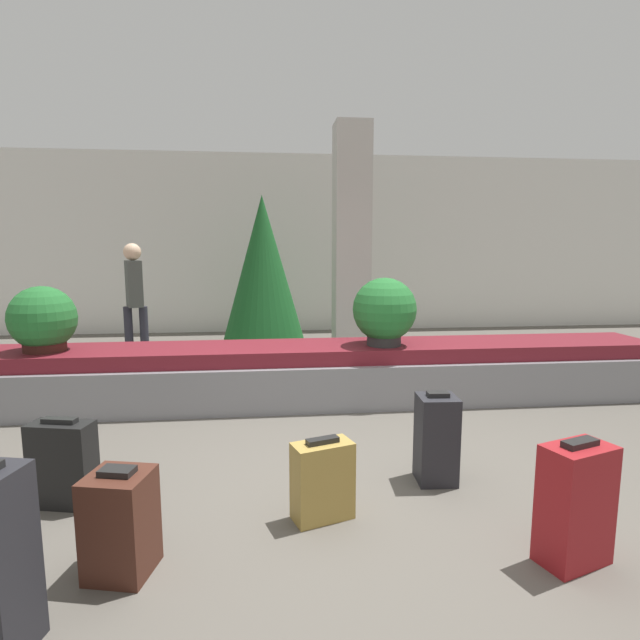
% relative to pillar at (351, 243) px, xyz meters
% --- Properties ---
extents(ground_plane, '(18.00, 18.00, 0.00)m').
position_rel_pillar_xyz_m(ground_plane, '(-0.65, -3.74, -1.60)').
color(ground_plane, '#59544C').
extents(back_wall, '(18.00, 0.06, 3.20)m').
position_rel_pillar_xyz_m(back_wall, '(-0.65, 2.34, 0.00)').
color(back_wall, silver).
rests_on(back_wall, ground_plane).
extents(carousel, '(7.19, 0.90, 0.57)m').
position_rel_pillar_xyz_m(carousel, '(-0.65, -2.00, -1.33)').
color(carousel, gray).
rests_on(carousel, ground_plane).
extents(pillar, '(0.48, 0.48, 3.20)m').
position_rel_pillar_xyz_m(pillar, '(0.00, 0.00, 0.00)').
color(pillar, beige).
rests_on(pillar, ground_plane).
extents(suitcase_0, '(0.34, 0.33, 0.53)m').
position_rel_pillar_xyz_m(suitcase_0, '(-1.88, -4.60, -1.35)').
color(suitcase_0, '#472319').
rests_on(suitcase_0, ground_plane).
extents(suitcase_1, '(0.26, 0.26, 0.61)m').
position_rel_pillar_xyz_m(suitcase_1, '(-0.08, -3.85, -1.31)').
color(suitcase_1, '#232328').
rests_on(suitcase_1, ground_plane).
extents(suitcase_2, '(0.38, 0.27, 0.48)m').
position_rel_pillar_xyz_m(suitcase_2, '(-0.88, -4.23, -1.37)').
color(suitcase_2, '#A3843D').
rests_on(suitcase_2, ground_plane).
extents(suitcase_3, '(0.39, 0.30, 0.63)m').
position_rel_pillar_xyz_m(suitcase_3, '(0.30, -4.76, -1.30)').
color(suitcase_3, maroon).
rests_on(suitcase_3, ground_plane).
extents(suitcase_5, '(0.40, 0.25, 0.55)m').
position_rel_pillar_xyz_m(suitcase_5, '(-2.41, -3.91, -1.34)').
color(suitcase_5, black).
rests_on(suitcase_5, ground_plane).
extents(potted_plant_0, '(0.63, 0.63, 0.67)m').
position_rel_pillar_xyz_m(potted_plant_0, '(-0.02, -2.09, -0.69)').
color(potted_plant_0, '#2D2D2D').
rests_on(potted_plant_0, carousel).
extents(potted_plant_1, '(0.60, 0.60, 0.61)m').
position_rel_pillar_xyz_m(potted_plant_1, '(-3.26, -2.03, -0.73)').
color(potted_plant_1, '#381914').
rests_on(potted_plant_1, carousel).
extents(traveler_0, '(0.31, 0.36, 1.59)m').
position_rel_pillar_xyz_m(traveler_0, '(-2.91, -0.12, -0.66)').
color(traveler_0, '#282833').
rests_on(traveler_0, ground_plane).
extents(decorated_tree, '(1.20, 1.20, 2.30)m').
position_rel_pillar_xyz_m(decorated_tree, '(-1.23, 0.60, -0.36)').
color(decorated_tree, '#4C331E').
rests_on(decorated_tree, ground_plane).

